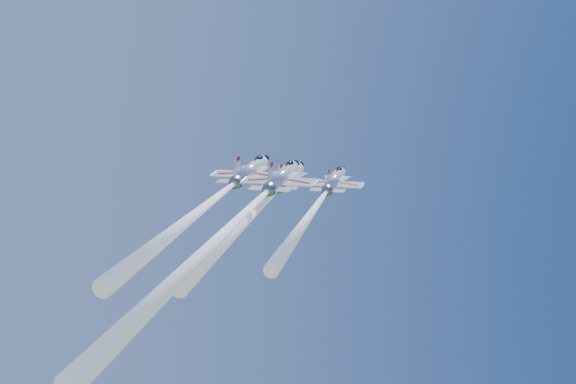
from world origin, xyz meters
name	(u,v)px	position (x,y,z in m)	size (l,w,h in m)	color
jet_lead	(261,205)	(-5.91, -4.39, 90.93)	(25.37, 34.75, 35.84)	white
jet_left	(214,199)	(-13.58, -7.22, 90.41)	(25.49, 34.81, 35.72)	white
jet_right	(318,204)	(-0.76, -11.91, 89.94)	(20.65, 28.13, 28.72)	white
jet_slot	(236,222)	(-14.22, -18.35, 85.17)	(29.09, 40.36, 42.48)	white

